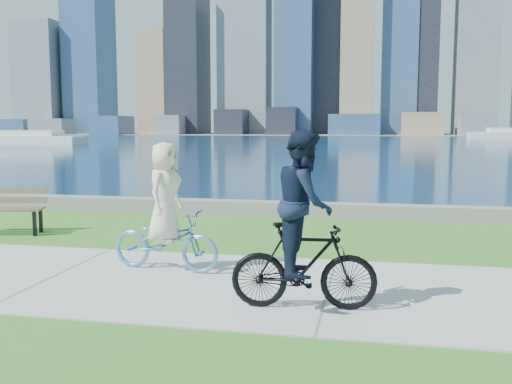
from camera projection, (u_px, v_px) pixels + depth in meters
The scene contains 10 objects.
ground at pixel (58, 276), 8.47m from camera, with size 320.00×320.00×0.00m, color #2B691B.
concrete_path at pixel (58, 275), 8.47m from camera, with size 80.00×3.50×0.02m, color #A0A19C.
seawall at pixel (189, 206), 14.48m from camera, with size 90.00×0.50×0.35m, color slate.
bay_water at pixel (340, 141), 78.52m from camera, with size 320.00×131.00×0.01m, color #0C2A4D.
far_shore at pixel (354, 134), 134.94m from camera, with size 320.00×30.00×0.12m, color gray.
city_skyline at pixel (346, 28), 132.53m from camera, with size 174.92×24.17×76.00m.
ferry_near at pixel (29, 139), 62.88m from camera, with size 12.33×3.52×1.67m.
park_bench at pixel (0, 206), 11.68m from camera, with size 1.89×1.07×0.93m.
cyclist_woman at pixel (165, 223), 8.65m from camera, with size 0.82×1.81×1.95m.
cyclist_man at pixel (304, 235), 6.77m from camera, with size 0.72×1.79×2.15m.
Camera 1 is at (4.55, -7.50, 2.22)m, focal length 40.00 mm.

